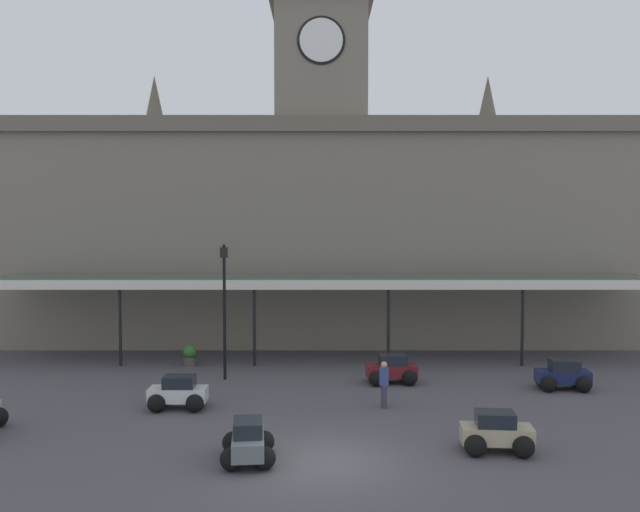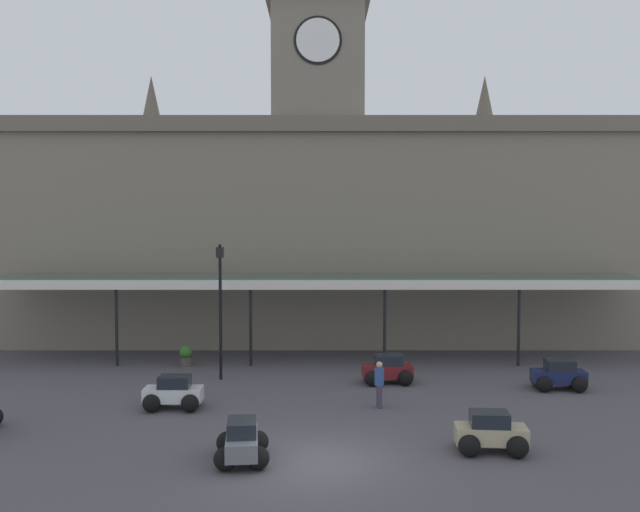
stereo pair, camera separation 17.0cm
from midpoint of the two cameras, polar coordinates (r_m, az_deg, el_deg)
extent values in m
plane|color=#4C484E|center=(19.77, 0.17, -16.95)|extent=(140.00, 140.00, 0.00)
cube|color=slate|center=(37.49, 0.21, 1.95)|extent=(40.45, 5.70, 11.97)
cube|color=#685F52|center=(34.81, 0.21, 11.07)|extent=(40.45, 0.30, 0.80)
cube|color=slate|center=(38.39, 0.21, 15.66)|extent=(4.80, 4.80, 6.24)
cylinder|color=white|center=(36.17, 0.21, 17.66)|extent=(2.20, 0.12, 2.20)
cylinder|color=black|center=(36.21, 0.21, 17.64)|extent=(2.46, 0.06, 2.46)
cone|color=#5B5448|center=(39.12, -13.58, 12.62)|extent=(1.10, 1.10, 2.60)
cone|color=#5B5448|center=(39.11, 14.01, 12.62)|extent=(1.10, 1.10, 2.60)
cube|color=#38564C|center=(32.56, 0.20, -1.81)|extent=(30.86, 3.20, 0.16)
cube|color=silver|center=(30.99, 0.20, -2.43)|extent=(30.86, 0.12, 0.44)
cylinder|color=black|center=(32.71, -16.32, -5.48)|extent=(0.14, 0.14, 3.88)
cylinder|color=black|center=(31.52, -5.45, -5.69)|extent=(0.14, 0.14, 3.88)
cylinder|color=black|center=(31.52, 5.85, -5.70)|extent=(0.14, 0.14, 3.88)
cylinder|color=black|center=(32.70, 16.72, -5.49)|extent=(0.14, 0.14, 3.88)
cube|color=slate|center=(19.82, -6.06, -15.32)|extent=(1.07, 2.12, 0.50)
cube|color=#1E232B|center=(19.63, -6.07, -14.09)|extent=(0.90, 1.17, 0.42)
sphere|color=black|center=(20.54, -7.30, -15.25)|extent=(0.64, 0.64, 0.64)
sphere|color=black|center=(20.52, -4.76, -15.25)|extent=(0.64, 0.64, 0.64)
sphere|color=black|center=(19.26, -7.46, -16.52)|extent=(0.64, 0.64, 0.64)
sphere|color=black|center=(19.25, -4.73, -16.52)|extent=(0.64, 0.64, 0.64)
cube|color=silver|center=(25.27, -11.77, -11.28)|extent=(2.05, 0.89, 0.50)
cube|color=#1E232B|center=(25.15, -11.67, -10.27)|extent=(1.10, 0.80, 0.42)
sphere|color=black|center=(25.05, -13.52, -11.90)|extent=(0.64, 0.64, 0.64)
sphere|color=black|center=(25.88, -13.05, -11.40)|extent=(0.64, 0.64, 0.64)
sphere|color=black|center=(24.78, -10.41, -12.04)|extent=(0.64, 0.64, 0.64)
sphere|color=black|center=(25.61, -10.05, -11.52)|extent=(0.64, 0.64, 0.64)
cube|color=tan|center=(21.04, 14.62, -14.30)|extent=(2.12, 1.05, 0.50)
cube|color=#1E232B|center=(20.90, 14.50, -13.10)|extent=(1.16, 0.89, 0.42)
sphere|color=black|center=(21.63, 16.23, -14.39)|extent=(0.64, 0.64, 0.64)
sphere|color=black|center=(20.81, 16.71, -15.11)|extent=(0.64, 0.64, 0.64)
sphere|color=black|center=(21.42, 12.57, -14.52)|extent=(0.64, 0.64, 0.64)
sphere|color=black|center=(20.59, 12.90, -15.26)|extent=(0.64, 0.64, 0.64)
cube|color=#19214C|center=(29.01, 19.77, -9.51)|extent=(2.09, 0.98, 0.50)
cube|color=#1E232B|center=(28.93, 19.89, -8.61)|extent=(1.14, 0.86, 0.42)
sphere|color=black|center=(28.46, 18.70, -10.15)|extent=(0.64, 0.64, 0.64)
sphere|color=black|center=(29.29, 18.23, -9.76)|extent=(0.64, 0.64, 0.64)
sphere|color=black|center=(28.85, 21.33, -10.02)|extent=(0.64, 0.64, 0.64)
sphere|color=black|center=(29.66, 20.79, -9.64)|extent=(0.64, 0.64, 0.64)
cube|color=maroon|center=(28.51, 6.08, -9.56)|extent=(2.11, 1.02, 0.50)
cube|color=#1E232B|center=(28.42, 6.19, -8.65)|extent=(1.15, 0.88, 0.42)
sphere|color=black|center=(28.03, 4.85, -10.19)|extent=(0.64, 0.64, 0.64)
sphere|color=black|center=(28.88, 4.59, -9.79)|extent=(0.64, 0.64, 0.64)
sphere|color=black|center=(28.26, 7.60, -10.10)|extent=(0.64, 0.64, 0.64)
sphere|color=black|center=(29.10, 7.25, -9.71)|extent=(0.64, 0.64, 0.64)
cylinder|color=#3F384C|center=(24.91, 5.48, -11.70)|extent=(0.17, 0.17, 0.82)
cylinder|color=#3F384C|center=(25.12, 5.38, -11.57)|extent=(0.17, 0.17, 0.82)
cylinder|color=#334C8C|center=(24.84, 5.44, -10.03)|extent=(0.34, 0.34, 0.62)
sphere|color=tan|center=(24.74, 5.44, -9.07)|extent=(0.23, 0.23, 0.23)
cylinder|color=black|center=(28.94, -7.94, -5.23)|extent=(0.13, 0.13, 5.15)
cube|color=black|center=(28.67, -7.98, 0.30)|extent=(0.30, 0.30, 0.44)
sphere|color=black|center=(28.65, -7.99, 0.86)|extent=(0.14, 0.14, 0.14)
cylinder|color=#47423D|center=(32.18, -10.76, -8.68)|extent=(0.56, 0.56, 0.42)
sphere|color=#306423|center=(32.09, -10.77, -7.90)|extent=(0.60, 0.60, 0.60)
camera|label=1|loc=(0.08, -89.81, 0.01)|focal=38.15mm
camera|label=2|loc=(0.08, 90.19, -0.01)|focal=38.15mm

